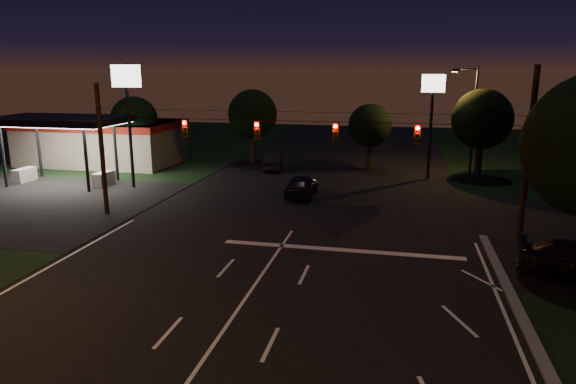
# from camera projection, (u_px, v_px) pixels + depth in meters

# --- Properties ---
(ground) EXTENTS (140.00, 140.00, 0.00)m
(ground) POSITION_uv_depth(u_px,v_px,m) (195.00, 372.00, 15.23)
(ground) COLOR black
(ground) RESTS_ON ground
(cross_street_left) EXTENTS (20.00, 16.00, 0.02)m
(cross_street_left) POSITION_uv_depth(u_px,v_px,m) (8.00, 203.00, 34.59)
(cross_street_left) COLOR black
(cross_street_left) RESTS_ON ground
(stop_bar) EXTENTS (12.00, 0.50, 0.01)m
(stop_bar) POSITION_uv_depth(u_px,v_px,m) (341.00, 250.00, 25.54)
(stop_bar) COLOR silver
(stop_bar) RESTS_ON ground
(utility_pole_right) EXTENTS (0.30, 0.30, 9.00)m
(utility_pole_right) POSITION_uv_depth(u_px,v_px,m) (519.00, 240.00, 27.00)
(utility_pole_right) COLOR black
(utility_pole_right) RESTS_ON ground
(utility_pole_left) EXTENTS (0.28, 0.28, 8.00)m
(utility_pole_left) POSITION_uv_depth(u_px,v_px,m) (107.00, 214.00, 31.98)
(utility_pole_left) COLOR black
(utility_pole_left) RESTS_ON ground
(signal_span) EXTENTS (24.00, 0.40, 1.56)m
(signal_span) POSITION_uv_depth(u_px,v_px,m) (296.00, 130.00, 28.18)
(signal_span) COLOR black
(signal_span) RESTS_ON ground
(gas_station) EXTENTS (14.20, 16.10, 5.25)m
(gas_station) POSITION_uv_depth(u_px,v_px,m) (100.00, 139.00, 48.09)
(gas_station) COLOR gray
(gas_station) RESTS_ON ground
(pole_sign_left_near) EXTENTS (2.20, 0.30, 9.10)m
(pole_sign_left_near) POSITION_uv_depth(u_px,v_px,m) (127.00, 95.00, 37.42)
(pole_sign_left_near) COLOR black
(pole_sign_left_near) RESTS_ON ground
(pole_sign_right) EXTENTS (1.80, 0.30, 8.40)m
(pole_sign_right) POSITION_uv_depth(u_px,v_px,m) (432.00, 102.00, 40.64)
(pole_sign_right) COLOR black
(pole_sign_right) RESTS_ON ground
(street_light_right_far) EXTENTS (2.20, 0.35, 9.00)m
(street_light_right_far) POSITION_uv_depth(u_px,v_px,m) (471.00, 114.00, 42.10)
(street_light_right_far) COLOR black
(street_light_right_far) RESTS_ON ground
(tree_far_a) EXTENTS (4.20, 4.20, 6.42)m
(tree_far_a) POSITION_uv_depth(u_px,v_px,m) (135.00, 120.00, 46.59)
(tree_far_a) COLOR black
(tree_far_a) RESTS_ON ground
(tree_far_b) EXTENTS (4.60, 4.60, 6.98)m
(tree_far_b) POSITION_uv_depth(u_px,v_px,m) (253.00, 115.00, 48.25)
(tree_far_b) COLOR black
(tree_far_b) RESTS_ON ground
(tree_far_c) EXTENTS (3.80, 3.80, 5.86)m
(tree_far_c) POSITION_uv_depth(u_px,v_px,m) (370.00, 126.00, 45.16)
(tree_far_c) COLOR black
(tree_far_c) RESTS_ON ground
(tree_far_d) EXTENTS (4.80, 4.80, 7.30)m
(tree_far_d) POSITION_uv_depth(u_px,v_px,m) (482.00, 120.00, 41.21)
(tree_far_d) COLOR black
(tree_far_d) RESTS_ON ground
(car_oncoming_a) EXTENTS (1.86, 4.57, 1.55)m
(car_oncoming_a) POSITION_uv_depth(u_px,v_px,m) (302.00, 186.00, 36.20)
(car_oncoming_a) COLOR black
(car_oncoming_a) RESTS_ON ground
(car_oncoming_b) EXTENTS (2.23, 4.51, 1.42)m
(car_oncoming_b) POSITION_uv_depth(u_px,v_px,m) (273.00, 162.00, 45.89)
(car_oncoming_b) COLOR black
(car_oncoming_b) RESTS_ON ground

